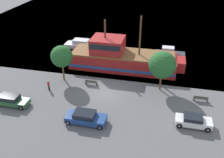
{
  "coord_description": "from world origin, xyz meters",
  "views": [
    {
      "loc": [
        7.46,
        -28.92,
        19.31
      ],
      "look_at": [
        0.46,
        2.0,
        1.2
      ],
      "focal_mm": 40.0,
      "sensor_mm": 36.0,
      "label": 1
    }
  ],
  "objects_px": {
    "bench_promenade_east": "(91,82)",
    "bench_promenade_west": "(201,98)",
    "moored_boat_dockside": "(169,53)",
    "parked_car_curb_mid": "(193,121)",
    "moored_boat_outer": "(83,45)",
    "parked_car_curb_front": "(10,100)",
    "pedestrian_walking_near": "(49,85)",
    "pirate_ship": "(121,57)",
    "parked_car_curb_rear": "(86,117)",
    "fire_hydrant": "(187,114)"
  },
  "relations": [
    {
      "from": "bench_promenade_east",
      "to": "bench_promenade_west",
      "type": "bearing_deg",
      "value": -3.21
    },
    {
      "from": "moored_boat_dockside",
      "to": "bench_promenade_west",
      "type": "height_order",
      "value": "moored_boat_dockside"
    },
    {
      "from": "parked_car_curb_mid",
      "to": "bench_promenade_west",
      "type": "bearing_deg",
      "value": 76.73
    },
    {
      "from": "parked_car_curb_mid",
      "to": "bench_promenade_west",
      "type": "distance_m",
      "value": 5.61
    },
    {
      "from": "parked_car_curb_mid",
      "to": "bench_promenade_west",
      "type": "xyz_separation_m",
      "value": [
        1.29,
        5.45,
        -0.27
      ]
    },
    {
      "from": "bench_promenade_west",
      "to": "moored_boat_outer",
      "type": "bearing_deg",
      "value": 145.86
    },
    {
      "from": "moored_boat_dockside",
      "to": "parked_car_curb_front",
      "type": "xyz_separation_m",
      "value": [
        -19.91,
        -20.31,
        0.07
      ]
    },
    {
      "from": "parked_car_curb_front",
      "to": "pedestrian_walking_near",
      "type": "xyz_separation_m",
      "value": [
        3.28,
        4.53,
        0.05
      ]
    },
    {
      "from": "pirate_ship",
      "to": "moored_boat_outer",
      "type": "xyz_separation_m",
      "value": [
        -9.07,
        6.92,
        -1.21
      ]
    },
    {
      "from": "parked_car_curb_rear",
      "to": "bench_promenade_east",
      "type": "bearing_deg",
      "value": 102.69
    },
    {
      "from": "pedestrian_walking_near",
      "to": "moored_boat_dockside",
      "type": "bearing_deg",
      "value": 43.5
    },
    {
      "from": "pirate_ship",
      "to": "bench_promenade_east",
      "type": "xyz_separation_m",
      "value": [
        -3.23,
        -6.74,
        -1.35
      ]
    },
    {
      "from": "parked_car_curb_rear",
      "to": "pedestrian_walking_near",
      "type": "xyz_separation_m",
      "value": [
        -7.47,
        5.81,
        0.03
      ]
    },
    {
      "from": "parked_car_curb_mid",
      "to": "fire_hydrant",
      "type": "bearing_deg",
      "value": 112.25
    },
    {
      "from": "moored_boat_dockside",
      "to": "bench_promenade_east",
      "type": "relative_size",
      "value": 2.98
    },
    {
      "from": "bench_promenade_west",
      "to": "pirate_ship",
      "type": "bearing_deg",
      "value": 148.39
    },
    {
      "from": "parked_car_curb_rear",
      "to": "bench_promenade_east",
      "type": "distance_m",
      "value": 8.74
    },
    {
      "from": "fire_hydrant",
      "to": "pedestrian_walking_near",
      "type": "relative_size",
      "value": 0.5
    },
    {
      "from": "pirate_ship",
      "to": "bench_promenade_east",
      "type": "relative_size",
      "value": 10.35
    },
    {
      "from": "moored_boat_outer",
      "to": "fire_hydrant",
      "type": "xyz_separation_m",
      "value": [
        19.53,
        -18.45,
        -0.17
      ]
    },
    {
      "from": "pirate_ship",
      "to": "parked_car_curb_front",
      "type": "xyz_separation_m",
      "value": [
        -12.05,
        -13.98,
        -1.08
      ]
    },
    {
      "from": "fire_hydrant",
      "to": "pedestrian_walking_near",
      "type": "height_order",
      "value": "pedestrian_walking_near"
    },
    {
      "from": "parked_car_curb_front",
      "to": "bench_promenade_west",
      "type": "xyz_separation_m",
      "value": [
        24.43,
        6.36,
        -0.28
      ]
    },
    {
      "from": "parked_car_curb_front",
      "to": "parked_car_curb_mid",
      "type": "bearing_deg",
      "value": 2.25
    },
    {
      "from": "pirate_ship",
      "to": "moored_boat_outer",
      "type": "height_order",
      "value": "pirate_ship"
    },
    {
      "from": "bench_promenade_east",
      "to": "bench_promenade_west",
      "type": "distance_m",
      "value": 15.63
    },
    {
      "from": "moored_boat_outer",
      "to": "bench_promenade_east",
      "type": "bearing_deg",
      "value": -66.88
    },
    {
      "from": "pedestrian_walking_near",
      "to": "bench_promenade_west",
      "type": "bearing_deg",
      "value": 4.97
    },
    {
      "from": "pirate_ship",
      "to": "pedestrian_walking_near",
      "type": "height_order",
      "value": "pirate_ship"
    },
    {
      "from": "fire_hydrant",
      "to": "moored_boat_dockside",
      "type": "bearing_deg",
      "value": 98.31
    },
    {
      "from": "moored_boat_dockside",
      "to": "parked_car_curb_mid",
      "type": "bearing_deg",
      "value": -80.52
    },
    {
      "from": "moored_boat_dockside",
      "to": "parked_car_curb_front",
      "type": "relative_size",
      "value": 1.13
    },
    {
      "from": "parked_car_curb_mid",
      "to": "parked_car_curb_rear",
      "type": "height_order",
      "value": "parked_car_curb_rear"
    },
    {
      "from": "bench_promenade_west",
      "to": "fire_hydrant",
      "type": "bearing_deg",
      "value": -116.13
    },
    {
      "from": "parked_car_curb_rear",
      "to": "fire_hydrant",
      "type": "bearing_deg",
      "value": 17.61
    },
    {
      "from": "moored_boat_dockside",
      "to": "moored_boat_outer",
      "type": "distance_m",
      "value": 16.93
    },
    {
      "from": "parked_car_curb_front",
      "to": "moored_boat_dockside",
      "type": "bearing_deg",
      "value": 45.57
    },
    {
      "from": "moored_boat_outer",
      "to": "fire_hydrant",
      "type": "bearing_deg",
      "value": -43.38
    },
    {
      "from": "bench_promenade_east",
      "to": "parked_car_curb_rear",
      "type": "bearing_deg",
      "value": -77.31
    },
    {
      "from": "pirate_ship",
      "to": "bench_promenade_west",
      "type": "xyz_separation_m",
      "value": [
        12.38,
        -7.62,
        -1.35
      ]
    },
    {
      "from": "moored_boat_dockside",
      "to": "pirate_ship",
      "type": "bearing_deg",
      "value": -141.15
    },
    {
      "from": "parked_car_curb_front",
      "to": "parked_car_curb_rear",
      "type": "relative_size",
      "value": 1.0
    },
    {
      "from": "moored_boat_dockside",
      "to": "bench_promenade_west",
      "type": "bearing_deg",
      "value": -72.01
    },
    {
      "from": "bench_promenade_east",
      "to": "fire_hydrant",
      "type": "bearing_deg",
      "value": -19.27
    },
    {
      "from": "moored_boat_outer",
      "to": "parked_car_curb_rear",
      "type": "bearing_deg",
      "value": -70.73
    },
    {
      "from": "fire_hydrant",
      "to": "bench_promenade_east",
      "type": "bearing_deg",
      "value": 160.73
    },
    {
      "from": "pedestrian_walking_near",
      "to": "parked_car_curb_rear",
      "type": "bearing_deg",
      "value": -37.88
    },
    {
      "from": "parked_car_curb_rear",
      "to": "bench_promenade_east",
      "type": "relative_size",
      "value": 2.65
    },
    {
      "from": "parked_car_curb_front",
      "to": "moored_boat_outer",
      "type": "bearing_deg",
      "value": 81.87
    },
    {
      "from": "moored_boat_outer",
      "to": "parked_car_curb_front",
      "type": "distance_m",
      "value": 21.12
    }
  ]
}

